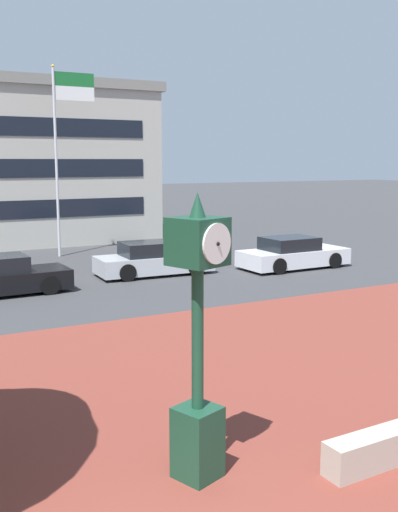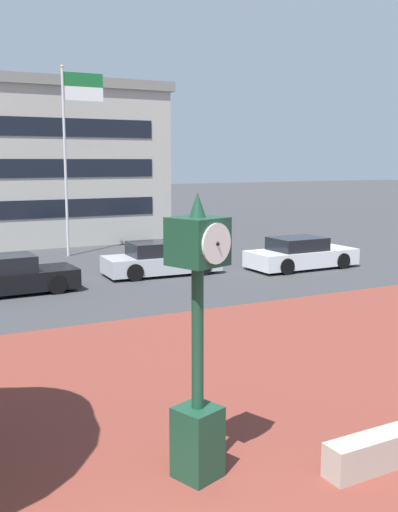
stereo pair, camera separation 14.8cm
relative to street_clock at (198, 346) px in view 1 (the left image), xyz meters
name	(u,v)px [view 1 (the left image)]	position (x,y,z in m)	size (l,w,h in m)	color
plaza_brick_paving	(82,478)	(-1.43, 0.73, -1.87)	(44.00, 15.27, 0.01)	brown
street_clock	(198,346)	(0.00, 0.00, 0.00)	(0.81, 0.83, 3.94)	#19422D
car_street_near	(153,260)	(5.58, 14.00, -1.30)	(4.48, 2.00, 1.28)	#B7BABF
car_street_mid	(1,277)	(-0.21, 13.18, -1.31)	(4.31, 1.89, 1.28)	black
car_street_far	(292,254)	(11.19, 12.65, -1.30)	(4.54, 2.02, 1.28)	silver
flagpole_primary	(62,140)	(3.94, 20.15, 3.39)	(1.92, 0.14, 8.49)	silver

